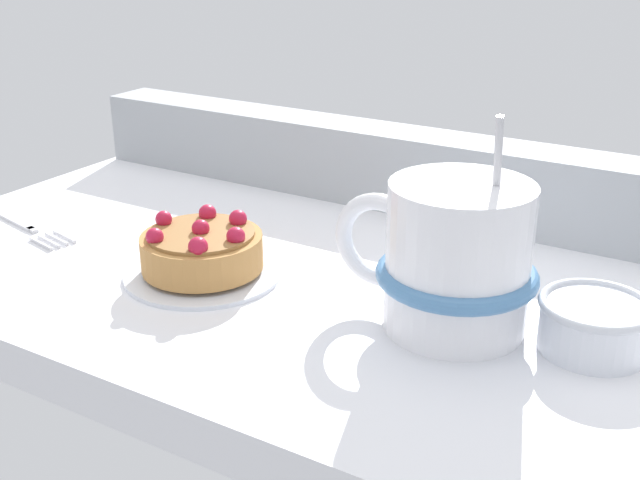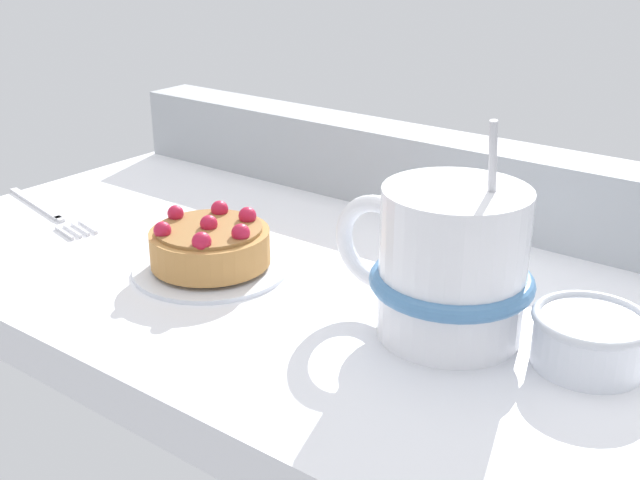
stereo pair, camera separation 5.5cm
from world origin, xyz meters
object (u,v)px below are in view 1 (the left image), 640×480
at_px(dessert_plate, 203,272).
at_px(sugar_bowl, 594,324).
at_px(raspberry_tart, 202,249).
at_px(coffee_mug, 454,259).
at_px(dessert_fork, 17,221).

xyz_separation_m(dessert_plate, sugar_bowl, (0.28, 0.04, 0.02)).
height_order(raspberry_tart, sugar_bowl, raspberry_tart).
relative_size(dessert_plate, raspberry_tart, 1.31).
xyz_separation_m(coffee_mug, dessert_fork, (-0.41, -0.02, -0.05)).
relative_size(raspberry_tart, sugar_bowl, 1.28).
distance_m(dessert_plate, coffee_mug, 0.20).
height_order(dessert_fork, sugar_bowl, sugar_bowl).
xyz_separation_m(raspberry_tart, coffee_mug, (0.19, 0.02, 0.03)).
height_order(coffee_mug, dessert_fork, coffee_mug).
bearing_deg(sugar_bowl, dessert_plate, -172.20).
distance_m(dessert_fork, sugar_bowl, 0.50).
distance_m(raspberry_tart, sugar_bowl, 0.29).
bearing_deg(sugar_bowl, raspberry_tart, -172.21).
xyz_separation_m(dessert_fork, sugar_bowl, (0.50, 0.04, 0.02)).
relative_size(raspberry_tart, coffee_mug, 0.63).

